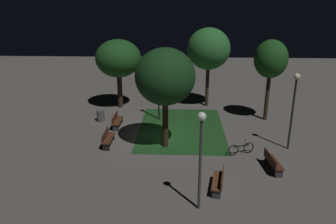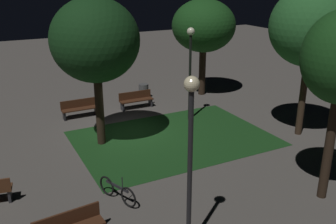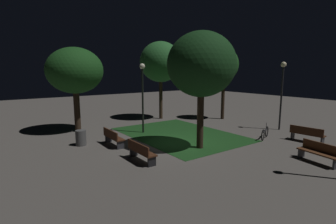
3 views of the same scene
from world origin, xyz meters
name	(u,v)px [view 1 (image 1 of 3)]	position (x,y,z in m)	size (l,w,h in m)	color
ground_plane	(160,136)	(0.00, 0.00, 0.00)	(60.00, 60.00, 0.00)	#56514C
grass_lawn	(181,128)	(-1.39, 1.38, 0.01)	(8.19, 5.77, 0.01)	#194219
bench_corner	(117,120)	(-1.51, -3.10, 0.48)	(1.80, 0.50, 0.88)	#422314
bench_path_side	(107,138)	(1.51, -3.10, 0.48)	(1.80, 0.49, 0.88)	#422314
bench_front_right	(219,180)	(6.21, 3.20, 0.48)	(1.86, 0.78, 0.88)	#512D19
bench_near_trees	(272,162)	(4.21, 6.15, 0.48)	(1.84, 0.65, 0.88)	#422314
tree_near_wall	(271,60)	(-3.46, 7.57, 4.44)	(2.33, 2.33, 5.84)	#2D2116
tree_right_canopy	(209,49)	(-6.59, 3.46, 4.69)	(3.40, 3.40, 6.36)	#38281C
tree_tall_center	(118,59)	(-5.95, -3.64, 3.98)	(3.59, 3.59, 5.50)	#2D2116
tree_left_canopy	(165,77)	(1.53, 0.43, 4.29)	(3.45, 3.45, 5.96)	#2D2116
lamp_post_plaza_west	(201,145)	(7.74, 2.17, 2.99)	(0.36, 0.36, 4.37)	#333338
lamp_post_near_wall	(159,79)	(-3.14, -0.28, 3.04)	(0.36, 0.36, 4.46)	black
lamp_post_plaza_east	(294,99)	(1.57, 7.76, 3.11)	(0.36, 0.36, 4.59)	black
trash_bin	(101,116)	(-2.56, -4.49, 0.42)	(0.56, 0.56, 0.83)	#4C4C4C
bicycle	(241,149)	(2.42, 4.83, 0.34)	(0.67, 1.57, 0.93)	black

